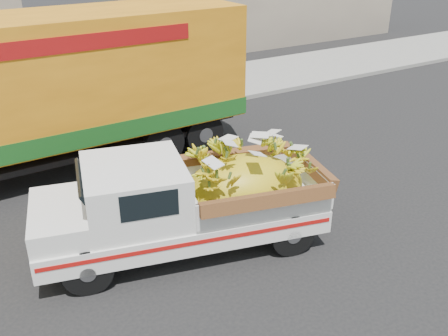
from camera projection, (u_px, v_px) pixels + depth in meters
ground at (124, 257)px, 9.30m from camera, size 100.00×100.00×0.00m
curb at (39, 136)px, 14.49m from camera, size 60.00×0.25×0.15m
sidewalk at (24, 115)px, 16.11m from camera, size 60.00×4.00×0.14m
pickup_truck at (203, 198)px, 9.30m from camera, size 5.56×3.11×1.84m
semi_trailer at (0, 96)px, 11.20m from camera, size 12.02×2.80×3.80m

